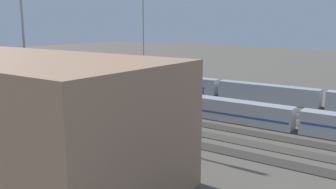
# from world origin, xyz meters

# --- Properties ---
(ground_plane) EXTENTS (400.00, 400.00, 0.00)m
(ground_plane) POSITION_xyz_m (0.00, 0.00, 0.00)
(ground_plane) COLOR #60594F
(track_bed_0) EXTENTS (140.00, 2.80, 0.12)m
(track_bed_0) POSITION_xyz_m (0.00, -17.50, 0.06)
(track_bed_0) COLOR #4C443D
(track_bed_0) RESTS_ON ground_plane
(track_bed_1) EXTENTS (140.00, 2.80, 0.12)m
(track_bed_1) POSITION_xyz_m (0.00, -12.50, 0.06)
(track_bed_1) COLOR #4C443D
(track_bed_1) RESTS_ON ground_plane
(track_bed_2) EXTENTS (140.00, 2.80, 0.12)m
(track_bed_2) POSITION_xyz_m (0.00, -7.50, 0.06)
(track_bed_2) COLOR #3D3833
(track_bed_2) RESTS_ON ground_plane
(track_bed_3) EXTENTS (140.00, 2.80, 0.12)m
(track_bed_3) POSITION_xyz_m (0.00, -2.50, 0.06)
(track_bed_3) COLOR #4C443D
(track_bed_3) RESTS_ON ground_plane
(track_bed_4) EXTENTS (140.00, 2.80, 0.12)m
(track_bed_4) POSITION_xyz_m (0.00, 2.50, 0.06)
(track_bed_4) COLOR #4C443D
(track_bed_4) RESTS_ON ground_plane
(track_bed_5) EXTENTS (140.00, 2.80, 0.12)m
(track_bed_5) POSITION_xyz_m (0.00, 7.50, 0.06)
(track_bed_5) COLOR #3D3833
(track_bed_5) RESTS_ON ground_plane
(track_bed_6) EXTENTS (140.00, 2.80, 0.12)m
(track_bed_6) POSITION_xyz_m (0.00, 12.50, 0.06)
(track_bed_6) COLOR #4C443D
(track_bed_6) RESTS_ON ground_plane
(track_bed_7) EXTENTS (140.00, 2.80, 0.12)m
(track_bed_7) POSITION_xyz_m (0.00, 17.50, 0.06)
(track_bed_7) COLOR #3D3833
(track_bed_7) RESTS_ON ground_plane
(train_on_track_4) EXTENTS (119.80, 3.06, 3.80)m
(train_on_track_4) POSITION_xyz_m (3.00, 2.50, 2.02)
(train_on_track_4) COLOR #B7BABF
(train_on_track_4) RESTS_ON ground_plane
(train_on_track_7) EXTENTS (71.40, 3.06, 3.80)m
(train_on_track_7) POSITION_xyz_m (20.70, 17.50, 2.00)
(train_on_track_7) COLOR #A8AAB2
(train_on_track_7) RESTS_ON ground_plane
(train_on_track_3) EXTENTS (66.40, 3.06, 4.40)m
(train_on_track_3) POSITION_xyz_m (20.74, -2.50, 2.09)
(train_on_track_3) COLOR #1E6B9E
(train_on_track_3) RESTS_ON ground_plane
(train_on_track_0) EXTENTS (119.80, 3.00, 3.80)m
(train_on_track_0) POSITION_xyz_m (3.43, -17.50, 2.02)
(train_on_track_0) COLOR #B7BABF
(train_on_track_0) RESTS_ON ground_plane
(light_mast_0) EXTENTS (2.80, 0.70, 26.01)m
(light_mast_0) POSITION_xyz_m (17.58, -20.69, 16.68)
(light_mast_0) COLOR #9EA0A5
(light_mast_0) RESTS_ON ground_plane
(light_mast_1) EXTENTS (2.80, 0.70, 25.83)m
(light_mast_1) POSITION_xyz_m (12.13, 21.16, 16.58)
(light_mast_1) COLOR #9EA0A5
(light_mast_1) RESTS_ON ground_plane
(maintenance_shed) EXTENTS (42.71, 18.16, 13.81)m
(maintenance_shed) POSITION_xyz_m (-8.95, 37.47, 6.90)
(maintenance_shed) COLOR tan
(maintenance_shed) RESTS_ON ground_plane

